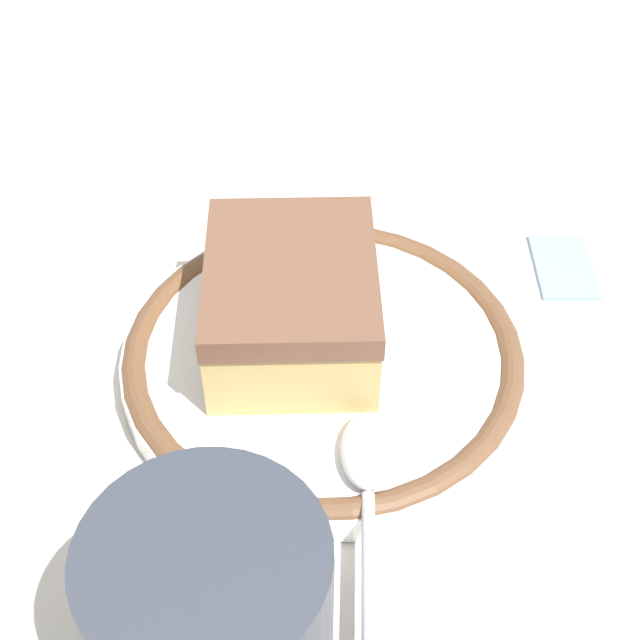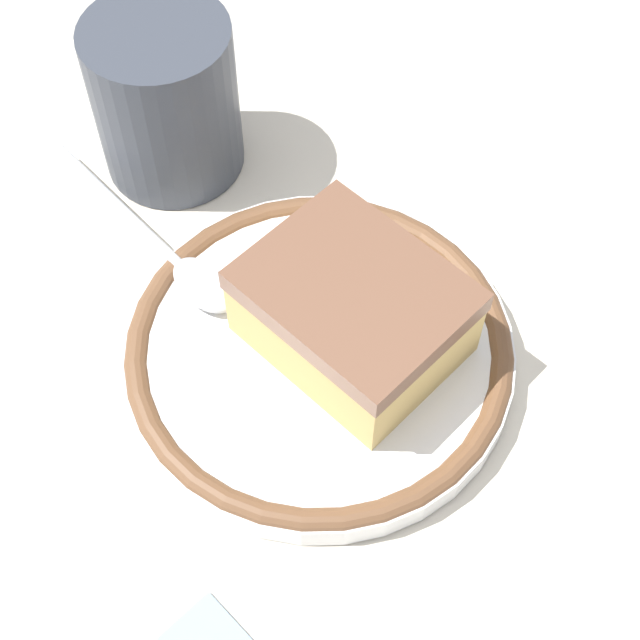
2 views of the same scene
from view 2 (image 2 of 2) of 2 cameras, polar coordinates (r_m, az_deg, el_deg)
name	(u,v)px [view 2 (image 2 of 2)]	position (r m, az deg, el deg)	size (l,w,h in m)	color
ground_plane	(284,354)	(0.46, -2.17, -2.07)	(2.40, 2.40, 0.00)	#B7B2A8
placemat	(284,353)	(0.46, -2.17, -2.02)	(0.45, 0.36, 0.00)	beige
plate	(320,349)	(0.45, 0.00, -1.74)	(0.19, 0.19, 0.02)	white
cake_slice	(354,312)	(0.43, 2.03, 0.49)	(0.12, 0.11, 0.05)	#DBB76B
spoon	(180,262)	(0.47, -8.45, 3.46)	(0.14, 0.09, 0.01)	silver
cup	(167,107)	(0.52, -9.19, 12.55)	(0.08, 0.08, 0.09)	#383D47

